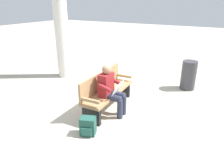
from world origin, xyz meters
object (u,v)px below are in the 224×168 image
bench_near (106,90)px  person_seated (111,89)px  trash_bin (189,75)px  support_pillar (61,18)px  backpack (88,126)px

bench_near → person_seated: person_seated is taller
person_seated → trash_bin: (-2.44, 1.25, -0.20)m
person_seated → trash_bin: person_seated is taller
bench_near → support_pillar: (-1.29, -2.50, 1.50)m
person_seated → trash_bin: 2.75m
person_seated → backpack: person_seated is taller
support_pillar → trash_bin: 4.38m
trash_bin → person_seated: bearing=-27.2°
backpack → support_pillar: (-2.45, -2.78, 1.77)m
person_seated → backpack: size_ratio=3.22×
bench_near → trash_bin: 2.68m
backpack → support_pillar: 4.10m
backpack → trash_bin: size_ratio=0.43×
bench_near → trash_bin: bearing=143.2°
bench_near → support_pillar: bearing=-120.1°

